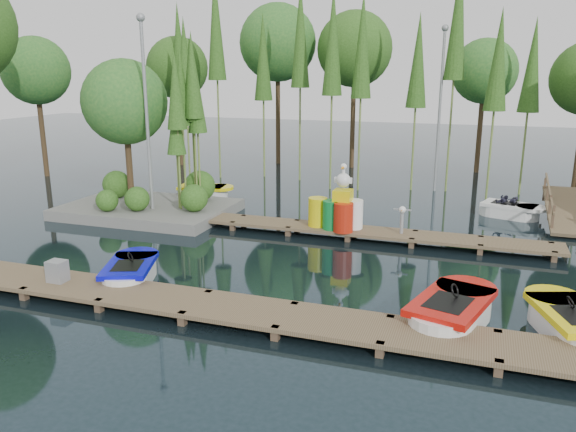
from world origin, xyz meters
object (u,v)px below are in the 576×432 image
(boat_blue, at_px, (131,273))
(yellow_barrel, at_px, (318,212))
(drum_cluster, at_px, (343,210))
(utility_cabinet, at_px, (57,271))
(boat_yellow_far, at_px, (203,192))
(boat_red, at_px, (452,312))
(island, at_px, (141,130))

(boat_blue, distance_m, yellow_barrel, 6.73)
(drum_cluster, bearing_deg, utility_cabinet, -129.13)
(boat_yellow_far, xyz_separation_m, drum_cluster, (7.13, -3.96, 0.67))
(utility_cabinet, bearing_deg, boat_yellow_far, 98.24)
(boat_red, relative_size, drum_cluster, 1.47)
(boat_red, height_order, boat_yellow_far, boat_yellow_far)
(island, relative_size, boat_red, 2.12)
(utility_cabinet, relative_size, yellow_barrel, 0.56)
(boat_blue, relative_size, boat_red, 0.86)
(drum_cluster, bearing_deg, island, 173.29)
(yellow_barrel, height_order, drum_cluster, drum_cluster)
(boat_blue, xyz_separation_m, drum_cluster, (4.32, 5.61, 0.70))
(utility_cabinet, bearing_deg, drum_cluster, 50.87)
(boat_blue, xyz_separation_m, boat_red, (8.07, 0.05, 0.04))
(boat_red, bearing_deg, boat_blue, -163.35)
(island, bearing_deg, boat_yellow_far, 72.83)
(island, distance_m, drum_cluster, 8.42)
(boat_blue, height_order, boat_red, boat_red)
(boat_blue, distance_m, boat_yellow_far, 9.98)
(boat_red, bearing_deg, yellow_barrel, 145.39)
(boat_yellow_far, relative_size, utility_cabinet, 4.95)
(utility_cabinet, distance_m, yellow_barrel, 8.42)
(boat_yellow_far, bearing_deg, drum_cluster, -18.14)
(boat_blue, bearing_deg, boat_yellow_far, 85.89)
(island, height_order, boat_yellow_far, island)
(boat_red, xyz_separation_m, drum_cluster, (-3.76, 5.56, 0.65))
(yellow_barrel, bearing_deg, boat_yellow_far, 148.60)
(island, xyz_separation_m, boat_blue, (3.75, -6.56, -2.94))
(boat_yellow_far, bearing_deg, yellow_barrel, -20.47)
(island, distance_m, boat_blue, 8.11)
(island, height_order, yellow_barrel, island)
(boat_yellow_far, distance_m, utility_cabinet, 10.92)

